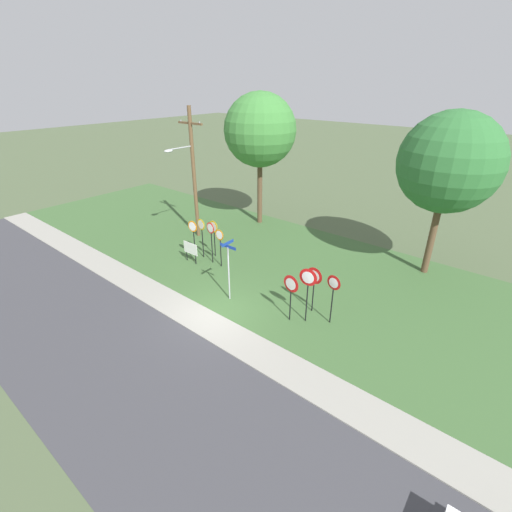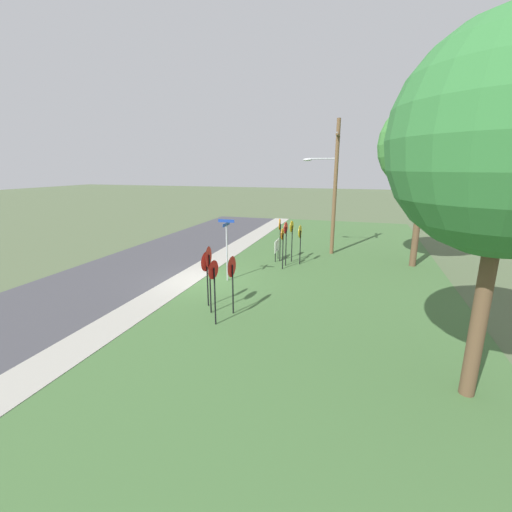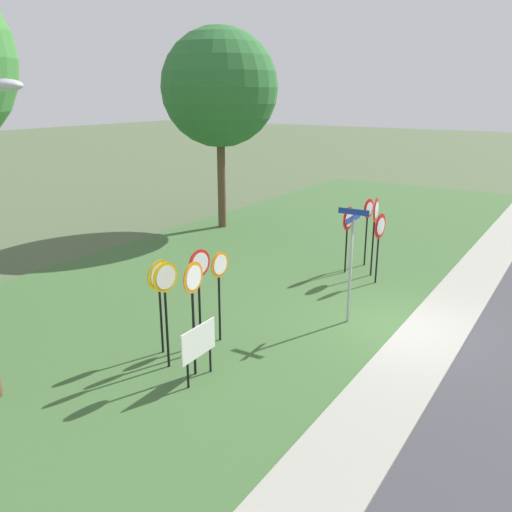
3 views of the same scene
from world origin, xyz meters
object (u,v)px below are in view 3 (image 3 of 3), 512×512
stop_sign_near_left (166,293)px  street_name_post (351,257)px  yield_sign_far_left (376,217)px  yield_sign_far_right (348,224)px  yield_sign_near_right (368,217)px  notice_board (199,344)px  stop_sign_far_center (220,278)px  oak_tree_right (220,88)px  stop_sign_far_left (193,295)px  yield_sign_near_left (380,232)px  stop_sign_near_right (200,280)px  stop_sign_far_right (160,287)px

stop_sign_near_left → street_name_post: street_name_post is taller
yield_sign_far_left → yield_sign_far_right: bearing=94.3°
yield_sign_near_right → yield_sign_far_right: yield_sign_near_right is taller
yield_sign_far_left → yield_sign_far_right: 0.92m
yield_sign_near_right → notice_board: bearing=-172.7°
stop_sign_far_center → oak_tree_right: 12.39m
stop_sign_far_left → yield_sign_near_left: 7.74m
street_name_post → stop_sign_near_right: bearing=145.3°
street_name_post → oak_tree_right: 11.96m
stop_sign_far_right → oak_tree_right: size_ratio=0.27×
stop_sign_near_right → notice_board: stop_sign_near_right is taller
stop_sign_far_right → notice_board: 1.76m
stop_sign_far_center → stop_sign_far_left: bearing=-160.3°
stop_sign_near_left → yield_sign_far_right: size_ratio=1.08×
yield_sign_near_left → yield_sign_near_right: 1.80m
stop_sign_far_left → yield_sign_near_right: stop_sign_far_left is taller
stop_sign_near_right → oak_tree_right: size_ratio=0.30×
stop_sign_far_center → notice_board: size_ratio=1.84×
stop_sign_far_left → oak_tree_right: 13.85m
stop_sign_far_center → yield_sign_far_right: (6.44, -0.51, 0.06)m
yield_sign_far_right → street_name_post: size_ratio=0.74×
stop_sign_far_center → street_name_post: bearing=-37.0°
stop_sign_near_right → street_name_post: street_name_post is taller
notice_board → street_name_post: bearing=-19.1°
stop_sign_near_right → yield_sign_near_right: bearing=0.6°
stop_sign_far_left → stop_sign_far_right: 1.34m
stop_sign_near_left → street_name_post: bearing=-21.3°
street_name_post → oak_tree_right: oak_tree_right is taller
yield_sign_far_right → notice_board: yield_sign_far_right is taller
stop_sign_far_center → yield_sign_far_right: stop_sign_far_center is taller
yield_sign_near_right → yield_sign_far_left: yield_sign_far_left is taller
stop_sign_near_right → street_name_post: 4.12m
stop_sign_near_right → yield_sign_far_left: bearing=-4.6°
stop_sign_near_left → stop_sign_far_center: 1.70m
street_name_post → stop_sign_far_center: bearing=139.2°
stop_sign_near_right → yield_sign_far_left: 7.49m
stop_sign_far_left → yield_sign_far_left: size_ratio=0.97×
street_name_post → notice_board: (-4.49, 1.45, -1.00)m
stop_sign_far_center → notice_board: stop_sign_far_center is taller
yield_sign_near_right → oak_tree_right: (1.76, 7.65, 4.29)m
stop_sign_near_left → yield_sign_far_left: bearing=-3.8°
yield_sign_far_left → notice_board: size_ratio=2.13×
stop_sign_near_left → yield_sign_near_right: 9.27m
yield_sign_far_right → oak_tree_right: bearing=70.9°
oak_tree_right → yield_sign_far_right: bearing=-111.2°
stop_sign_near_left → street_name_post: 5.02m
yield_sign_near_right → stop_sign_near_right: bearing=-177.9°
stop_sign_near_left → yield_sign_far_left: size_ratio=0.93×
stop_sign_near_left → yield_sign_near_left: (7.72, -1.92, -0.08)m
stop_sign_near_right → yield_sign_far_right: size_ratio=1.11×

